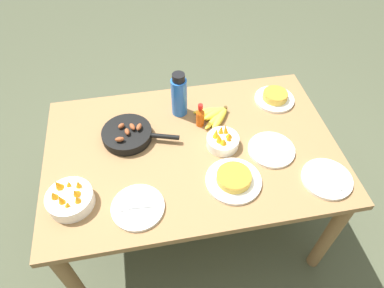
{
  "coord_description": "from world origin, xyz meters",
  "views": [
    {
      "loc": [
        -0.2,
        -1.1,
        2.05
      ],
      "look_at": [
        0.0,
        0.0,
        0.76
      ],
      "focal_mm": 32.0,
      "sensor_mm": 36.0,
      "label": 1
    }
  ],
  "objects": [
    {
      "name": "dining_table",
      "position": [
        0.0,
        0.0,
        0.64
      ],
      "size": [
        1.46,
        0.95,
        0.73
      ],
      "color": "olive",
      "rests_on": "ground_plane"
    },
    {
      "name": "banana_bunch",
      "position": [
        0.16,
        0.19,
        0.75
      ],
      "size": [
        0.2,
        0.18,
        0.04
      ],
      "color": "yellow",
      "rests_on": "dining_table"
    },
    {
      "name": "frittata_plate_side",
      "position": [
        0.15,
        -0.24,
        0.76
      ],
      "size": [
        0.26,
        0.26,
        0.05
      ],
      "color": "white",
      "rests_on": "dining_table"
    },
    {
      "name": "frittata_plate_center",
      "position": [
        0.53,
        0.27,
        0.76
      ],
      "size": [
        0.22,
        0.22,
        0.06
      ],
      "color": "white",
      "rests_on": "dining_table"
    },
    {
      "name": "empty_plate_far_right",
      "position": [
        -0.29,
        -0.3,
        0.74
      ],
      "size": [
        0.23,
        0.23,
        0.02
      ],
      "color": "white",
      "rests_on": "dining_table"
    },
    {
      "name": "empty_plate_far_left",
      "position": [
        0.39,
        -0.09,
        0.74
      ],
      "size": [
        0.23,
        0.23,
        0.02
      ],
      "color": "white",
      "rests_on": "dining_table"
    },
    {
      "name": "ground_plane",
      "position": [
        0.0,
        0.0,
        0.0
      ],
      "size": [
        14.0,
        14.0,
        0.0
      ],
      "primitive_type": "plane",
      "color": "#474C38"
    },
    {
      "name": "fruit_bowl_citrus",
      "position": [
        0.15,
        -0.01,
        0.77
      ],
      "size": [
        0.16,
        0.16,
        0.11
      ],
      "color": "white",
      "rests_on": "dining_table"
    },
    {
      "name": "skillet",
      "position": [
        -0.31,
        0.13,
        0.76
      ],
      "size": [
        0.39,
        0.25,
        0.08
      ],
      "rotation": [
        0.0,
        0.0,
        5.98
      ],
      "color": "black",
      "rests_on": "dining_table"
    },
    {
      "name": "empty_plate_near_front",
      "position": [
        0.58,
        -0.31,
        0.74
      ],
      "size": [
        0.23,
        0.23,
        0.02
      ],
      "color": "white",
      "rests_on": "dining_table"
    },
    {
      "name": "water_bottle",
      "position": [
        -0.02,
        0.27,
        0.86
      ],
      "size": [
        0.08,
        0.08,
        0.26
      ],
      "color": "blue",
      "rests_on": "dining_table"
    },
    {
      "name": "fruit_bowl_mango",
      "position": [
        -0.58,
        -0.22,
        0.77
      ],
      "size": [
        0.2,
        0.2,
        0.12
      ],
      "color": "white",
      "rests_on": "dining_table"
    },
    {
      "name": "hot_sauce_bottle",
      "position": [
        0.07,
        0.16,
        0.8
      ],
      "size": [
        0.05,
        0.05,
        0.14
      ],
      "color": "#C64C0F",
      "rests_on": "dining_table"
    }
  ]
}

